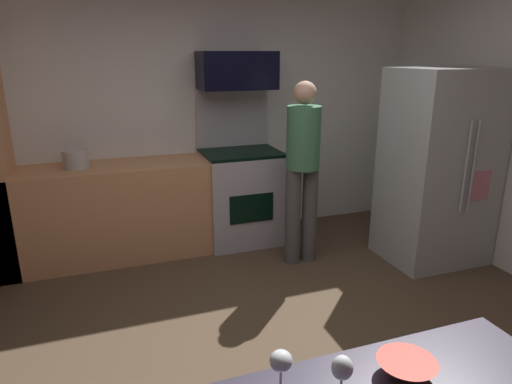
{
  "coord_description": "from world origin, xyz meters",
  "views": [
    {
      "loc": [
        -0.88,
        -2.25,
        1.89
      ],
      "look_at": [
        0.03,
        0.3,
        1.05
      ],
      "focal_mm": 31.66,
      "sensor_mm": 36.0,
      "label": 1
    }
  ],
  "objects_px": {
    "person_cook": "(303,165)",
    "mixing_bowl_large": "(406,368)",
    "oven_range": "(241,192)",
    "refrigerator": "(438,168)",
    "wine_glass_near": "(342,370)",
    "wine_glass_extra": "(281,364)",
    "stock_pot": "(76,159)",
    "microwave": "(237,70)"
  },
  "relations": [
    {
      "from": "person_cook",
      "to": "mixing_bowl_large",
      "type": "relative_size",
      "value": 8.7
    },
    {
      "from": "oven_range",
      "to": "refrigerator",
      "type": "xyz_separation_m",
      "value": [
        1.57,
        -1.02,
        0.37
      ]
    },
    {
      "from": "refrigerator",
      "to": "wine_glass_near",
      "type": "xyz_separation_m",
      "value": [
        -2.31,
        -2.27,
        0.13
      ]
    },
    {
      "from": "wine_glass_near",
      "to": "person_cook",
      "type": "bearing_deg",
      "value": 66.89
    },
    {
      "from": "mixing_bowl_large",
      "to": "wine_glass_near",
      "type": "height_order",
      "value": "wine_glass_near"
    },
    {
      "from": "wine_glass_extra",
      "to": "stock_pot",
      "type": "distance_m",
      "value": 3.27
    },
    {
      "from": "microwave",
      "to": "refrigerator",
      "type": "bearing_deg",
      "value": -35.26
    },
    {
      "from": "oven_range",
      "to": "microwave",
      "type": "height_order",
      "value": "microwave"
    },
    {
      "from": "stock_pot",
      "to": "oven_range",
      "type": "bearing_deg",
      "value": -0.19
    },
    {
      "from": "stock_pot",
      "to": "microwave",
      "type": "bearing_deg",
      "value": 2.98
    },
    {
      "from": "microwave",
      "to": "refrigerator",
      "type": "relative_size",
      "value": 0.42
    },
    {
      "from": "oven_range",
      "to": "microwave",
      "type": "distance_m",
      "value": 1.21
    },
    {
      "from": "microwave",
      "to": "stock_pot",
      "type": "distance_m",
      "value": 1.71
    },
    {
      "from": "mixing_bowl_large",
      "to": "wine_glass_extra",
      "type": "distance_m",
      "value": 0.42
    },
    {
      "from": "person_cook",
      "to": "microwave",
      "type": "bearing_deg",
      "value": 115.4
    },
    {
      "from": "refrigerator",
      "to": "mixing_bowl_large",
      "type": "height_order",
      "value": "refrigerator"
    },
    {
      "from": "oven_range",
      "to": "person_cook",
      "type": "xyz_separation_m",
      "value": [
        0.36,
        -0.68,
        0.42
      ]
    },
    {
      "from": "mixing_bowl_large",
      "to": "microwave",
      "type": "bearing_deg",
      "value": 81.65
    },
    {
      "from": "oven_range",
      "to": "person_cook",
      "type": "relative_size",
      "value": 0.93
    },
    {
      "from": "person_cook",
      "to": "stock_pot",
      "type": "distance_m",
      "value": 2.02
    },
    {
      "from": "microwave",
      "to": "person_cook",
      "type": "distance_m",
      "value": 1.16
    },
    {
      "from": "oven_range",
      "to": "mixing_bowl_large",
      "type": "xyz_separation_m",
      "value": [
        -0.49,
        -3.25,
        0.41
      ]
    },
    {
      "from": "mixing_bowl_large",
      "to": "wine_glass_near",
      "type": "xyz_separation_m",
      "value": [
        -0.26,
        -0.03,
        0.09
      ]
    },
    {
      "from": "person_cook",
      "to": "wine_glass_extra",
      "type": "bearing_deg",
      "value": -116.67
    },
    {
      "from": "wine_glass_near",
      "to": "wine_glass_extra",
      "type": "distance_m",
      "value": 0.18
    },
    {
      "from": "microwave",
      "to": "person_cook",
      "type": "bearing_deg",
      "value": -64.6
    },
    {
      "from": "refrigerator",
      "to": "wine_glass_extra",
      "type": "height_order",
      "value": "refrigerator"
    },
    {
      "from": "oven_range",
      "to": "wine_glass_extra",
      "type": "bearing_deg",
      "value": -105.72
    },
    {
      "from": "wine_glass_extra",
      "to": "refrigerator",
      "type": "bearing_deg",
      "value": 41.49
    },
    {
      "from": "microwave",
      "to": "refrigerator",
      "type": "xyz_separation_m",
      "value": [
        1.57,
        -1.11,
        -0.84
      ]
    },
    {
      "from": "refrigerator",
      "to": "mixing_bowl_large",
      "type": "distance_m",
      "value": 3.03
    },
    {
      "from": "oven_range",
      "to": "mixing_bowl_large",
      "type": "bearing_deg",
      "value": -98.57
    },
    {
      "from": "microwave",
      "to": "wine_glass_extra",
      "type": "relative_size",
      "value": 4.6
    },
    {
      "from": "refrigerator",
      "to": "stock_pot",
      "type": "bearing_deg",
      "value": 161.69
    },
    {
      "from": "mixing_bowl_large",
      "to": "refrigerator",
      "type": "bearing_deg",
      "value": 47.35
    },
    {
      "from": "refrigerator",
      "to": "stock_pot",
      "type": "height_order",
      "value": "refrigerator"
    },
    {
      "from": "oven_range",
      "to": "wine_glass_near",
      "type": "bearing_deg",
      "value": -102.81
    },
    {
      "from": "microwave",
      "to": "refrigerator",
      "type": "distance_m",
      "value": 2.09
    },
    {
      "from": "person_cook",
      "to": "wine_glass_extra",
      "type": "xyz_separation_m",
      "value": [
        -1.27,
        -2.52,
        0.09
      ]
    },
    {
      "from": "oven_range",
      "to": "wine_glass_extra",
      "type": "xyz_separation_m",
      "value": [
        -0.9,
        -3.2,
        0.5
      ]
    },
    {
      "from": "microwave",
      "to": "mixing_bowl_large",
      "type": "relative_size",
      "value": 3.88
    },
    {
      "from": "wine_glass_near",
      "to": "microwave",
      "type": "bearing_deg",
      "value": 77.51
    }
  ]
}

